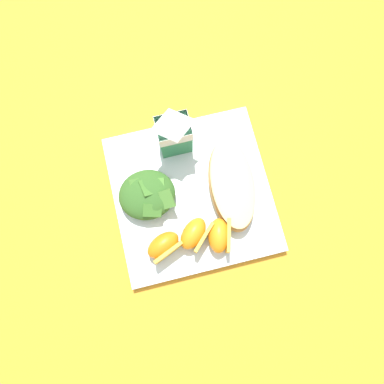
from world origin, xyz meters
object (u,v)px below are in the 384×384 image
Objects in this scene: white_plate at (192,194)px; orange_wedge_middle at (194,234)px; cheesy_pizza_bread at (232,184)px; orange_wedge_rear at (220,236)px; orange_wedge_front at (164,246)px; milk_carton at (174,132)px; green_salad_pile at (147,195)px.

white_plate is 0.08m from orange_wedge_middle.
cheesy_pizza_bread is (0.07, -0.01, 0.03)m from white_plate.
orange_wedge_front is at bearing 176.57° from orange_wedge_rear.
milk_carton reaches higher than orange_wedge_rear.
green_salad_pile is 0.12m from milk_carton.
cheesy_pizza_bread reaches higher than white_plate.
milk_carton is at bearing 87.80° from orange_wedge_middle.
orange_wedge_middle and orange_wedge_rear have the same top height.
white_plate is 0.08m from cheesy_pizza_bread.
orange_wedge_rear reaches higher than white_plate.
orange_wedge_front and orange_wedge_rear have the same top height.
white_plate is 4.04× the size of orange_wedge_front.
orange_wedge_middle is (-0.09, -0.07, 0.00)m from cheesy_pizza_bread.
milk_carton is 1.63× the size of orange_wedge_rear.
white_plate is at bearing 175.79° from cheesy_pizza_bread.
orange_wedge_front is (-0.14, -0.08, 0.00)m from cheesy_pizza_bread.
green_salad_pile is at bearing 126.30° from orange_wedge_middle.
green_salad_pile is at bearing 173.43° from cheesy_pizza_bread.
green_salad_pile is (-0.08, 0.01, 0.03)m from white_plate.
orange_wedge_front is (-0.07, -0.08, 0.03)m from white_plate.
cheesy_pizza_bread is 2.60× the size of orange_wedge_middle.
cheesy_pizza_bread is at bearing 39.01° from orange_wedge_middle.
orange_wedge_front is at bearing -84.84° from green_salad_pile.
milk_carton reaches higher than cheesy_pizza_bread.
orange_wedge_front reaches higher than white_plate.
milk_carton is 1.62× the size of orange_wedge_middle.
orange_wedge_middle is 0.04m from orange_wedge_rear.
cheesy_pizza_bread is at bearing 62.08° from orange_wedge_rear.
orange_wedge_middle is (0.06, 0.01, 0.00)m from orange_wedge_front.
green_salad_pile is at bearing -129.12° from milk_carton.
orange_wedge_rear is at bearing -3.43° from orange_wedge_front.
green_salad_pile is 1.48× the size of orange_wedge_rear.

